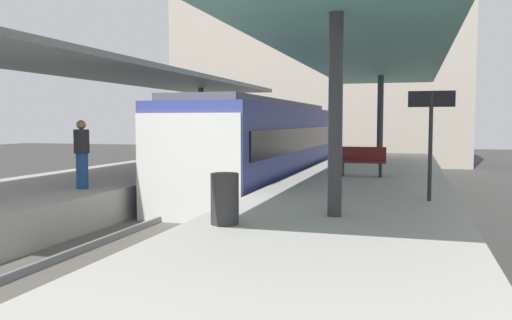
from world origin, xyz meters
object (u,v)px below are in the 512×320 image
object	(u,v)px
commuter_train	(262,147)
passenger_near_bench	(82,153)
platform_bench	(361,160)
litter_bin	(225,199)
platform_sign	(431,120)

from	to	relation	value
commuter_train	passenger_near_bench	world-z (taller)	commuter_train
platform_bench	commuter_train	bearing A→B (deg)	149.60
litter_bin	passenger_near_bench	world-z (taller)	passenger_near_bench
platform_bench	platform_sign	distance (m)	5.01
commuter_train	passenger_near_bench	distance (m)	7.38
platform_sign	passenger_near_bench	xyz separation A→B (m)	(-7.89, -0.28, -0.78)
platform_bench	passenger_near_bench	size ratio (longest dim) A/B	0.86
platform_sign	litter_bin	bearing A→B (deg)	-132.17
platform_sign	litter_bin	xyz separation A→B (m)	(-3.13, -3.46, -1.22)
commuter_train	passenger_near_bench	xyz separation A→B (m)	(-2.50, -6.94, 0.12)
passenger_near_bench	platform_bench	bearing A→B (deg)	38.23
commuter_train	platform_bench	xyz separation A→B (m)	(3.62, -2.12, -0.26)
commuter_train	platform_bench	distance (m)	4.21
commuter_train	platform_bench	bearing A→B (deg)	-30.40
commuter_train	litter_bin	xyz separation A→B (m)	(2.26, -10.12, -0.33)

